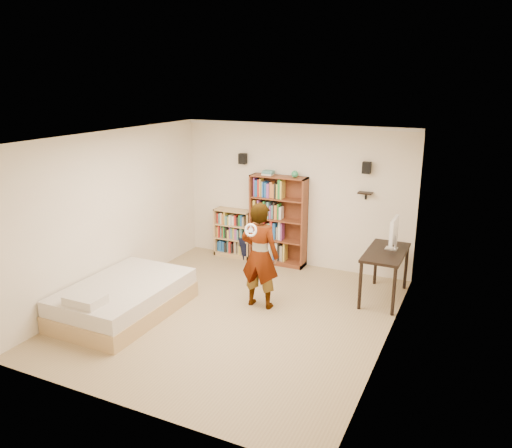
{
  "coord_description": "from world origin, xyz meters",
  "views": [
    {
      "loc": [
        3.25,
        -6.15,
        3.47
      ],
      "look_at": [
        0.08,
        0.6,
        1.3
      ],
      "focal_mm": 35.0,
      "sensor_mm": 36.0,
      "label": 1
    }
  ],
  "objects_px": {
    "tall_bookshelf": "(278,221)",
    "computer_desk": "(384,275)",
    "person": "(260,255)",
    "low_bookshelf": "(234,233)",
    "daybed": "(124,295)"
  },
  "relations": [
    {
      "from": "low_bookshelf",
      "to": "person",
      "type": "height_order",
      "value": "person"
    },
    {
      "from": "low_bookshelf",
      "to": "daybed",
      "type": "distance_m",
      "value": 3.05
    },
    {
      "from": "tall_bookshelf",
      "to": "computer_desk",
      "type": "xyz_separation_m",
      "value": [
        2.2,
        -0.77,
        -0.46
      ]
    },
    {
      "from": "tall_bookshelf",
      "to": "person",
      "type": "distance_m",
      "value": 1.94
    },
    {
      "from": "tall_bookshelf",
      "to": "low_bookshelf",
      "type": "relative_size",
      "value": 1.78
    },
    {
      "from": "low_bookshelf",
      "to": "computer_desk",
      "type": "height_order",
      "value": "low_bookshelf"
    },
    {
      "from": "tall_bookshelf",
      "to": "person",
      "type": "height_order",
      "value": "tall_bookshelf"
    },
    {
      "from": "low_bookshelf",
      "to": "computer_desk",
      "type": "xyz_separation_m",
      "value": [
        3.17,
        -0.78,
        -0.08
      ]
    },
    {
      "from": "tall_bookshelf",
      "to": "daybed",
      "type": "distance_m",
      "value": 3.32
    },
    {
      "from": "tall_bookshelf",
      "to": "daybed",
      "type": "height_order",
      "value": "tall_bookshelf"
    },
    {
      "from": "computer_desk",
      "to": "person",
      "type": "relative_size",
      "value": 0.71
    },
    {
      "from": "tall_bookshelf",
      "to": "low_bookshelf",
      "type": "distance_m",
      "value": 1.05
    },
    {
      "from": "daybed",
      "to": "person",
      "type": "bearing_deg",
      "value": 32.76
    },
    {
      "from": "computer_desk",
      "to": "daybed",
      "type": "relative_size",
      "value": 0.58
    },
    {
      "from": "low_bookshelf",
      "to": "daybed",
      "type": "relative_size",
      "value": 0.47
    }
  ]
}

